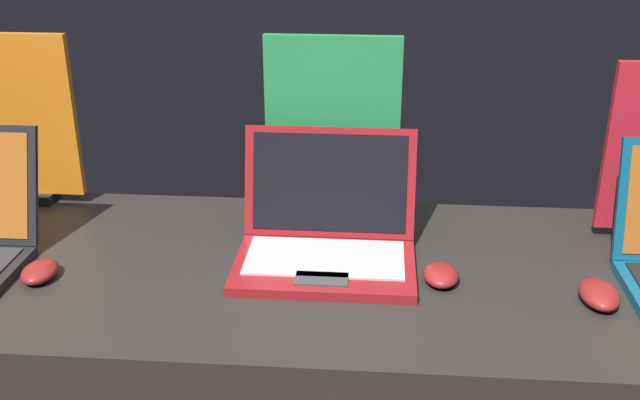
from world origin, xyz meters
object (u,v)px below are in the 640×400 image
object	(u,v)px
mouse_middle	(441,275)
promo_stand_middle	(330,139)
promo_stand_front	(5,124)
mouse_front	(40,272)
laptop_middle	(324,232)
mouse_back	(599,294)

from	to	relation	value
mouse_middle	promo_stand_middle	xyz separation A→B (m)	(-0.24, 0.25, 0.19)
promo_stand_middle	promo_stand_front	bearing A→B (deg)	174.59
mouse_front	laptop_middle	distance (m)	0.57
promo_stand_front	mouse_middle	world-z (taller)	promo_stand_front
laptop_middle	mouse_back	bearing A→B (deg)	-14.76
mouse_back	promo_stand_middle	bearing A→B (deg)	149.54
laptop_middle	promo_stand_middle	distance (m)	0.23
promo_stand_front	promo_stand_middle	distance (m)	0.78
promo_stand_middle	mouse_back	world-z (taller)	promo_stand_middle
promo_stand_middle	mouse_back	size ratio (longest dim) A/B	3.85
mouse_front	laptop_middle	world-z (taller)	laptop_middle
mouse_middle	promo_stand_middle	world-z (taller)	promo_stand_middle
mouse_front	mouse_back	bearing A→B (deg)	-0.19
promo_stand_front	mouse_middle	size ratio (longest dim) A/B	4.31
promo_stand_front	mouse_front	bearing A→B (deg)	-59.53
mouse_front	laptop_middle	xyz separation A→B (m)	(0.56, 0.13, 0.04)
laptop_middle	promo_stand_middle	bearing A→B (deg)	90.00
mouse_front	promo_stand_front	bearing A→B (deg)	120.47
laptop_middle	mouse_middle	size ratio (longest dim) A/B	3.82
mouse_middle	mouse_back	distance (m)	0.29
promo_stand_middle	laptop_middle	bearing A→B (deg)	-90.00
laptop_middle	promo_stand_middle	size ratio (longest dim) A/B	0.84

